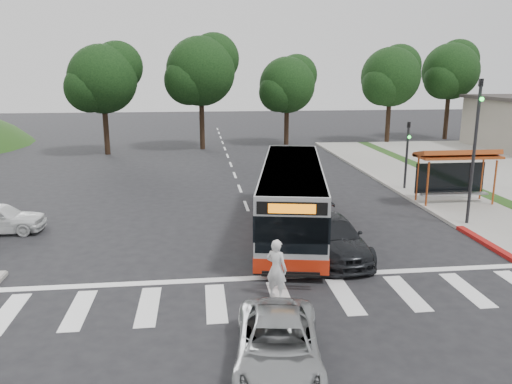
{
  "coord_description": "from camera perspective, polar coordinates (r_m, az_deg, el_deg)",
  "views": [
    {
      "loc": [
        -2.4,
        -18.86,
        6.77
      ],
      "look_at": [
        0.09,
        2.43,
        1.6
      ],
      "focal_mm": 35.0,
      "sensor_mm": 36.0,
      "label": 1
    }
  ],
  "objects": [
    {
      "name": "crosswalk_ladder",
      "position": [
        15.61,
        2.91,
        -12.14
      ],
      "size": [
        18.0,
        2.6,
        0.01
      ],
      "primitive_type": "cube",
      "color": "silver",
      "rests_on": "ground"
    },
    {
      "name": "traffic_signal_ne_tall",
      "position": [
        23.8,
        23.78,
        5.44
      ],
      "size": [
        0.18,
        0.37,
        6.5
      ],
      "color": "black",
      "rests_on": "ground"
    },
    {
      "name": "tree_north_a",
      "position": [
        44.93,
        -6.24,
        13.68
      ],
      "size": [
        6.6,
        6.15,
        10.17
      ],
      "color": "black",
      "rests_on": "ground"
    },
    {
      "name": "tree_ne_b",
      "position": [
        55.16,
        21.39,
        12.82
      ],
      "size": [
        6.16,
        5.74,
        10.02
      ],
      "color": "black",
      "rests_on": "ground"
    },
    {
      "name": "silver_suv_south",
      "position": [
        12.11,
        2.54,
        -17.11
      ],
      "size": [
        2.55,
        4.53,
        1.2
      ],
      "primitive_type": "imported",
      "rotation": [
        0.0,
        0.0,
        -0.14
      ],
      "color": "#96999B",
      "rests_on": "ground"
    },
    {
      "name": "pedestrian",
      "position": [
        15.36,
        2.35,
        -8.77
      ],
      "size": [
        0.82,
        0.78,
        1.88
      ],
      "primitive_type": "imported",
      "rotation": [
        0.0,
        0.0,
        2.48
      ],
      "color": "silver",
      "rests_on": "ground"
    },
    {
      "name": "transit_bus",
      "position": [
        21.58,
        4.11,
        -0.71
      ],
      "size": [
        4.53,
        11.58,
        2.93
      ],
      "primitive_type": null,
      "rotation": [
        0.0,
        0.0,
        -0.19
      ],
      "color": "#B1B3B6",
      "rests_on": "ground"
    },
    {
      "name": "ground",
      "position": [
        20.18,
        0.55,
        -6.04
      ],
      "size": [
        140.0,
        140.0,
        0.0
      ],
      "primitive_type": "plane",
      "color": "black",
      "rests_on": "ground"
    },
    {
      "name": "dark_sedan",
      "position": [
        19.09,
        8.59,
        -5.05
      ],
      "size": [
        2.33,
        5.12,
        1.45
      ],
      "primitive_type": "imported",
      "rotation": [
        0.0,
        0.0,
        0.06
      ],
      "color": "black",
      "rests_on": "ground"
    },
    {
      "name": "tree_ne_a",
      "position": [
        50.43,
        15.2,
        12.68
      ],
      "size": [
        6.16,
        5.74,
        9.3
      ],
      "color": "black",
      "rests_on": "parking_lot"
    },
    {
      "name": "curb_east",
      "position": [
        29.94,
        15.9,
        0.11
      ],
      "size": [
        0.3,
        40.0,
        0.15
      ],
      "primitive_type": "cube",
      "color": "#9E9991",
      "rests_on": "ground"
    },
    {
      "name": "bus_shelter",
      "position": [
        27.71,
        21.92,
        3.4
      ],
      "size": [
        4.2,
        1.6,
        2.86
      ],
      "color": "#A3441B",
      "rests_on": "sidewalk_east"
    },
    {
      "name": "tree_north_b",
      "position": [
        47.69,
        3.64,
        12.21
      ],
      "size": [
        5.72,
        5.33,
        8.43
      ],
      "color": "black",
      "rests_on": "ground"
    },
    {
      "name": "sidewalk_east",
      "position": [
        30.76,
        19.34,
        0.18
      ],
      "size": [
        4.0,
        40.0,
        0.12
      ],
      "primitive_type": "cube",
      "color": "gray",
      "rests_on": "ground"
    },
    {
      "name": "curb_east_red",
      "position": [
        21.43,
        26.08,
        -6.08
      ],
      "size": [
        0.32,
        6.0,
        0.15
      ],
      "primitive_type": "cube",
      "color": "maroon",
      "rests_on": "ground"
    },
    {
      "name": "tree_north_c",
      "position": [
        43.58,
        -17.02,
        12.36
      ],
      "size": [
        6.16,
        5.74,
        9.3
      ],
      "color": "black",
      "rests_on": "ground"
    },
    {
      "name": "traffic_signal_ne_short",
      "position": [
        30.17,
        16.9,
        4.8
      ],
      "size": [
        0.18,
        0.37,
        4.0
      ],
      "color": "black",
      "rests_on": "ground"
    }
  ]
}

